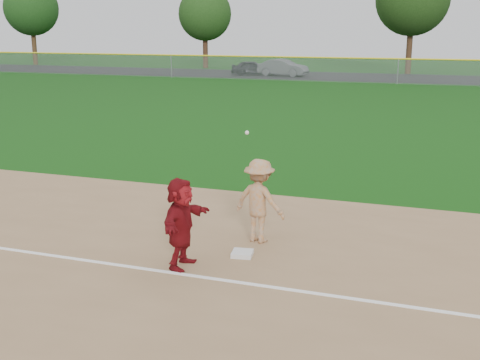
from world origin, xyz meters
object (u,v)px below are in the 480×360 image
(first_base, at_px, (242,254))
(car_left, at_px, (252,68))
(base_runner, at_px, (181,223))
(car_mid, at_px, (283,68))

(first_base, relative_size, car_left, 0.10)
(base_runner, xyz_separation_m, car_left, (-13.36, 45.36, -0.20))
(car_mid, bearing_deg, base_runner, -157.61)
(car_left, height_order, car_mid, car_mid)
(first_base, xyz_separation_m, base_runner, (-0.91, -0.89, 0.83))
(base_runner, bearing_deg, car_mid, 14.51)
(base_runner, bearing_deg, first_base, -43.82)
(base_runner, height_order, car_left, base_runner)
(base_runner, relative_size, car_mid, 0.37)
(first_base, xyz_separation_m, car_mid, (-11.20, 44.25, 0.72))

